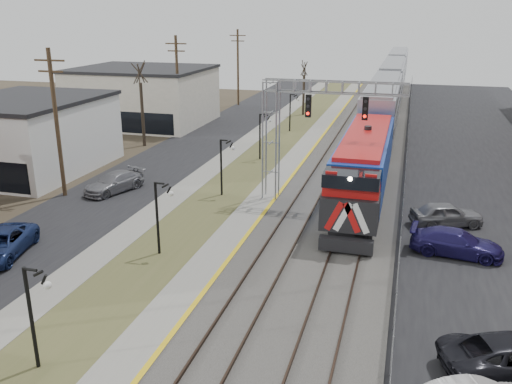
% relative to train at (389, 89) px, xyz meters
% --- Properties ---
extents(street_west, '(7.00, 120.00, 0.04)m').
position_rel_train_xyz_m(street_west, '(-17.00, -29.71, -2.90)').
color(street_west, black).
rests_on(street_west, ground).
extents(sidewalk, '(2.00, 120.00, 0.08)m').
position_rel_train_xyz_m(sidewalk, '(-12.50, -29.71, -2.88)').
color(sidewalk, gray).
rests_on(sidewalk, ground).
extents(grass_median, '(4.00, 120.00, 0.06)m').
position_rel_train_xyz_m(grass_median, '(-9.50, -29.71, -2.89)').
color(grass_median, '#4F522C').
rests_on(grass_median, ground).
extents(platform, '(2.00, 120.00, 0.24)m').
position_rel_train_xyz_m(platform, '(-6.50, -29.71, -2.80)').
color(platform, gray).
rests_on(platform, ground).
extents(ballast_bed, '(8.00, 120.00, 0.20)m').
position_rel_train_xyz_m(ballast_bed, '(-1.50, -29.71, -2.82)').
color(ballast_bed, '#595651').
rests_on(ballast_bed, ground).
extents(platform_edge, '(0.24, 120.00, 0.01)m').
position_rel_train_xyz_m(platform_edge, '(-5.62, -29.71, -2.67)').
color(platform_edge, gold).
rests_on(platform_edge, platform).
extents(track_near, '(1.58, 120.00, 0.15)m').
position_rel_train_xyz_m(track_near, '(-3.50, -29.71, -2.64)').
color(track_near, '#2D2119').
rests_on(track_near, ballast_bed).
extents(track_far, '(1.58, 120.00, 0.15)m').
position_rel_train_xyz_m(track_far, '(-0.00, -29.71, -2.64)').
color(track_far, '#2D2119').
rests_on(track_far, ballast_bed).
extents(train, '(3.00, 85.85, 5.33)m').
position_rel_train_xyz_m(train, '(0.00, 0.00, 0.00)').
color(train, '#1338A0').
rests_on(train, ground).
extents(signal_gantry, '(9.00, 1.07, 8.15)m').
position_rel_train_xyz_m(signal_gantry, '(-4.28, -36.71, 2.67)').
color(signal_gantry, gray).
rests_on(signal_gantry, ground).
extents(lampposts, '(0.14, 62.14, 4.00)m').
position_rel_train_xyz_m(lampposts, '(-9.50, -46.42, -0.92)').
color(lampposts, black).
rests_on(lampposts, ground).
extents(utility_poles, '(0.28, 80.28, 10.00)m').
position_rel_train_xyz_m(utility_poles, '(-20.00, -39.71, 2.08)').
color(utility_poles, '#4C3823').
rests_on(utility_poles, ground).
extents(fence, '(0.04, 120.00, 1.60)m').
position_rel_train_xyz_m(fence, '(2.70, -29.71, -2.12)').
color(fence, gray).
rests_on(fence, ground).
extents(bare_trees, '(12.30, 42.30, 5.95)m').
position_rel_train_xyz_m(bare_trees, '(-18.16, -25.79, -0.22)').
color(bare_trees, '#382D23').
rests_on(bare_trees, ground).
extents(car_lot_d, '(4.87, 2.39, 1.36)m').
position_rel_train_xyz_m(car_lot_d, '(5.54, -42.59, -2.24)').
color(car_lot_d, '#1C164F').
rests_on(car_lot_d, ground).
extents(car_lot_e, '(4.53, 3.03, 1.43)m').
position_rel_train_xyz_m(car_lot_e, '(5.23, -38.44, -2.20)').
color(car_lot_e, slate).
rests_on(car_lot_e, ground).
extents(car_street_a, '(3.43, 5.42, 1.39)m').
position_rel_train_xyz_m(car_street_a, '(-17.25, -49.27, -2.22)').
color(car_street_a, navy).
rests_on(car_street_a, ground).
extents(car_street_b, '(3.37, 5.04, 1.36)m').
position_rel_train_xyz_m(car_street_b, '(-17.08, -38.04, -2.24)').
color(car_street_b, gray).
rests_on(car_street_b, ground).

